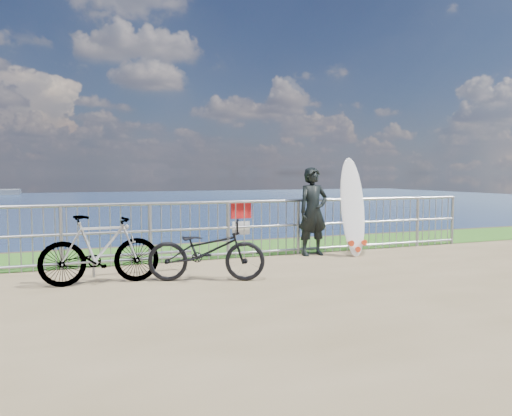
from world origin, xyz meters
name	(u,v)px	position (x,y,z in m)	size (l,w,h in m)	color
grass_strip	(234,249)	(0.00, 2.70, 0.01)	(120.00, 120.00, 0.00)	#2D681C
railing	(253,228)	(0.02, 1.60, 0.58)	(10.06, 0.10, 1.13)	#93969B
surfer	(313,212)	(1.22, 1.38, 0.88)	(0.64, 0.42, 1.77)	black
surfboard	(353,210)	(1.94, 1.06, 0.91)	(0.55, 0.50, 1.98)	white
bicycle_near	(206,250)	(-1.44, -0.15, 0.47)	(0.62, 1.79, 0.94)	black
bicycle_far	(100,250)	(-2.97, 0.20, 0.52)	(0.49, 1.73, 1.04)	black
bike_rack	(141,256)	(-2.29, 0.77, 0.29)	(1.69, 0.05, 0.35)	#93969B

